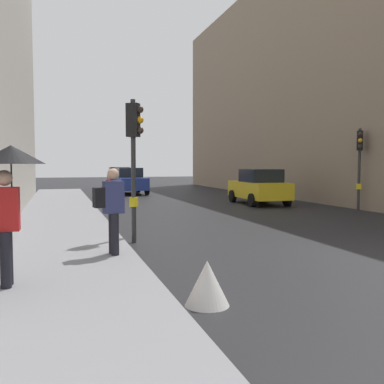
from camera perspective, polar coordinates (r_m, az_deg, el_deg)
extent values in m
cube|color=gray|center=(13.82, -16.68, -4.54)|extent=(2.95, 40.00, 0.16)
cube|color=gray|center=(30.49, 21.68, 12.78)|extent=(12.00, 35.36, 13.95)
cylinder|color=#2D2D2D|center=(11.20, -7.65, 2.64)|extent=(0.12, 0.12, 3.64)
cube|color=black|center=(11.26, -7.71, 9.28)|extent=(0.38, 0.36, 0.84)
cube|color=yellow|center=(11.24, -7.62, -1.29)|extent=(0.24, 0.25, 0.24)
sphere|color=#2D231E|center=(11.21, -6.81, 10.65)|extent=(0.18, 0.18, 0.18)
sphere|color=orange|center=(11.18, -6.80, 9.33)|extent=(0.18, 0.18, 0.18)
sphere|color=#2D231E|center=(11.16, -6.79, 8.00)|extent=(0.18, 0.18, 0.18)
cylinder|color=#2D2D2D|center=(20.14, 20.99, 2.73)|extent=(0.12, 0.12, 3.54)
cube|color=black|center=(20.17, 21.07, 6.28)|extent=(0.36, 0.38, 0.84)
cube|color=yellow|center=(20.17, 20.94, 0.69)|extent=(0.25, 0.24, 0.24)
sphere|color=#2D231E|center=(19.99, 21.14, 7.05)|extent=(0.18, 0.18, 0.18)
sphere|color=orange|center=(19.98, 21.12, 6.30)|extent=(0.18, 0.18, 0.18)
sphere|color=#2D231E|center=(19.97, 21.10, 5.56)|extent=(0.18, 0.18, 0.18)
cube|color=yellow|center=(22.23, 8.69, 0.29)|extent=(1.98, 4.27, 0.80)
cube|color=black|center=(21.97, 8.97, 2.13)|extent=(1.68, 2.07, 0.64)
cylinder|color=black|center=(23.18, 5.32, -0.53)|extent=(0.25, 0.65, 0.64)
cylinder|color=black|center=(23.85, 9.39, -0.45)|extent=(0.25, 0.65, 0.64)
cylinder|color=black|center=(20.67, 7.87, -1.06)|extent=(0.25, 0.65, 0.64)
cylinder|color=black|center=(21.42, 12.32, -0.95)|extent=(0.25, 0.65, 0.64)
cube|color=navy|center=(29.67, -8.20, 1.14)|extent=(1.97, 4.27, 0.80)
cube|color=black|center=(29.89, -8.31, 2.54)|extent=(1.68, 2.06, 0.64)
cylinder|color=black|center=(28.56, -5.90, 0.26)|extent=(0.25, 0.65, 0.64)
cylinder|color=black|center=(28.20, -9.46, 0.18)|extent=(0.25, 0.65, 0.64)
cylinder|color=black|center=(31.19, -7.05, 0.54)|extent=(0.25, 0.65, 0.64)
cylinder|color=black|center=(30.86, -10.32, 0.47)|extent=(0.25, 0.65, 0.64)
cube|color=red|center=(36.35, -9.42, 1.59)|extent=(1.97, 4.27, 0.80)
cube|color=black|center=(36.58, -9.47, 2.73)|extent=(1.68, 2.06, 0.64)
cylinder|color=black|center=(35.12, -7.75, 0.88)|extent=(0.25, 0.65, 0.64)
cylinder|color=black|center=(34.95, -10.68, 0.84)|extent=(0.25, 0.65, 0.64)
cylinder|color=black|center=(37.80, -8.24, 1.07)|extent=(0.25, 0.65, 0.64)
cylinder|color=black|center=(37.64, -10.97, 1.03)|extent=(0.25, 0.65, 0.64)
cylinder|color=black|center=(7.35, -22.96, -7.86)|extent=(0.16, 0.16, 0.85)
cylinder|color=black|center=(7.16, -23.17, -8.17)|extent=(0.16, 0.16, 0.85)
cube|color=red|center=(7.14, -23.21, -2.07)|extent=(0.41, 0.27, 0.66)
sphere|color=tan|center=(7.12, -23.31, 1.70)|extent=(0.24, 0.24, 0.24)
cylinder|color=black|center=(7.11, -22.47, -0.06)|extent=(0.02, 0.02, 0.90)
cone|color=black|center=(7.10, -22.58, 4.54)|extent=(1.00, 1.00, 0.28)
cylinder|color=black|center=(9.25, -10.34, -5.30)|extent=(0.16, 0.16, 0.85)
cylinder|color=black|center=(9.06, -10.02, -5.48)|extent=(0.16, 0.16, 0.85)
cube|color=navy|center=(9.07, -10.23, -0.67)|extent=(0.43, 0.31, 0.66)
sphere|color=tan|center=(9.04, -10.27, 2.30)|extent=(0.24, 0.24, 0.24)
cube|color=black|center=(8.99, -12.08, -0.73)|extent=(0.24, 0.31, 0.40)
cone|color=silver|center=(6.35, 1.99, -11.80)|extent=(0.64, 0.64, 0.65)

